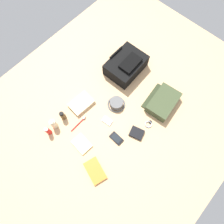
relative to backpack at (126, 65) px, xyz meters
name	(u,v)px	position (x,y,z in m)	size (l,w,h in m)	color
ground_plane	(112,114)	(-0.41, -0.20, -0.08)	(2.64, 2.02, 0.02)	tan
backpack	(126,65)	(0.00, 0.00, 0.00)	(0.36, 0.28, 0.16)	black
toiletry_pouch	(163,102)	(-0.05, -0.47, -0.03)	(0.31, 0.27, 0.09)	#384228
bucket_hat	(116,103)	(-0.32, -0.17, -0.05)	(0.16, 0.16, 0.06)	#595959
sunscreen_spray	(48,131)	(-0.89, 0.07, -0.02)	(0.04, 0.04, 0.11)	red
lotion_bottle	(54,124)	(-0.82, 0.08, -0.01)	(0.05, 0.05, 0.12)	beige
cologne_bottle	(63,116)	(-0.72, 0.08, -0.02)	(0.04, 0.04, 0.11)	#473319
paperback_novel	(95,171)	(-0.86, -0.42, -0.06)	(0.16, 0.21, 0.02)	orange
cell_phone	(116,138)	(-0.55, -0.38, -0.06)	(0.07, 0.11, 0.01)	black
media_player	(107,121)	(-0.49, -0.22, -0.07)	(0.06, 0.09, 0.01)	#B7B7BC
wristwatch	(149,124)	(-0.27, -0.50, -0.07)	(0.07, 0.06, 0.01)	#99999E
toothbrush	(79,123)	(-0.67, -0.05, -0.06)	(0.17, 0.01, 0.02)	red
wallet	(137,133)	(-0.41, -0.47, -0.06)	(0.09, 0.11, 0.02)	black
notepad	(82,144)	(-0.78, -0.20, -0.06)	(0.11, 0.15, 0.02)	beige
folded_towel	(81,103)	(-0.53, 0.06, -0.05)	(0.20, 0.14, 0.04)	beige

